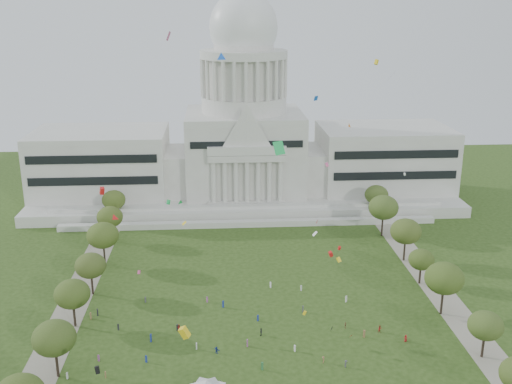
# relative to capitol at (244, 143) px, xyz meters

# --- Properties ---
(ground) EXTENTS (400.00, 400.00, 0.00)m
(ground) POSITION_rel_capitol_xyz_m (0.00, -113.59, -22.30)
(ground) COLOR #2B4415
(ground) RESTS_ON ground
(capitol) EXTENTS (160.00, 64.50, 91.30)m
(capitol) POSITION_rel_capitol_xyz_m (0.00, 0.00, 0.00)
(capitol) COLOR beige
(capitol) RESTS_ON ground
(path_left) EXTENTS (8.00, 160.00, 0.04)m
(path_left) POSITION_rel_capitol_xyz_m (-48.00, -83.59, -22.28)
(path_left) COLOR gray
(path_left) RESTS_ON ground
(path_right) EXTENTS (8.00, 160.00, 0.04)m
(path_right) POSITION_rel_capitol_xyz_m (48.00, -83.59, -22.28)
(path_right) COLOR gray
(path_right) RESTS_ON ground
(row_tree_l_1) EXTENTS (8.86, 8.86, 12.59)m
(row_tree_l_1) POSITION_rel_capitol_xyz_m (-44.07, -116.55, -13.34)
(row_tree_l_1) COLOR black
(row_tree_l_1) RESTS_ON ground
(row_tree_r_1) EXTENTS (7.58, 7.58, 10.78)m
(row_tree_r_1) POSITION_rel_capitol_xyz_m (46.22, -115.34, -14.64)
(row_tree_r_1) COLOR black
(row_tree_r_1) RESTS_ON ground
(row_tree_l_2) EXTENTS (8.42, 8.42, 11.97)m
(row_tree_l_2) POSITION_rel_capitol_xyz_m (-45.04, -96.29, -13.79)
(row_tree_l_2) COLOR black
(row_tree_l_2) RESTS_ON ground
(row_tree_r_2) EXTENTS (9.55, 9.55, 13.58)m
(row_tree_r_2) POSITION_rel_capitol_xyz_m (44.17, -96.15, -12.64)
(row_tree_r_2) COLOR black
(row_tree_r_2) RESTS_ON ground
(row_tree_l_3) EXTENTS (8.12, 8.12, 11.55)m
(row_tree_l_3) POSITION_rel_capitol_xyz_m (-44.09, -79.67, -14.09)
(row_tree_l_3) COLOR black
(row_tree_l_3) RESTS_ON ground
(row_tree_r_3) EXTENTS (7.01, 7.01, 9.98)m
(row_tree_r_3) POSITION_rel_capitol_xyz_m (44.40, -79.10, -15.21)
(row_tree_r_3) COLOR black
(row_tree_r_3) RESTS_ON ground
(row_tree_l_4) EXTENTS (9.29, 9.29, 13.21)m
(row_tree_l_4) POSITION_rel_capitol_xyz_m (-44.08, -61.17, -12.90)
(row_tree_l_4) COLOR black
(row_tree_l_4) RESTS_ON ground
(row_tree_r_4) EXTENTS (9.19, 9.19, 13.06)m
(row_tree_r_4) POSITION_rel_capitol_xyz_m (44.76, -63.55, -13.01)
(row_tree_r_4) COLOR black
(row_tree_r_4) RESTS_ON ground
(row_tree_l_5) EXTENTS (8.33, 8.33, 11.85)m
(row_tree_l_5) POSITION_rel_capitol_xyz_m (-45.22, -42.58, -13.88)
(row_tree_l_5) COLOR black
(row_tree_l_5) RESTS_ON ground
(row_tree_r_5) EXTENTS (9.82, 9.82, 13.96)m
(row_tree_r_5) POSITION_rel_capitol_xyz_m (43.49, -43.40, -12.37)
(row_tree_r_5) COLOR black
(row_tree_r_5) RESTS_ON ground
(row_tree_l_6) EXTENTS (8.19, 8.19, 11.64)m
(row_tree_l_6) POSITION_rel_capitol_xyz_m (-46.87, -24.45, -14.02)
(row_tree_l_6) COLOR black
(row_tree_l_6) RESTS_ON ground
(row_tree_r_6) EXTENTS (8.42, 8.42, 11.97)m
(row_tree_r_6) POSITION_rel_capitol_xyz_m (45.96, -25.46, -13.79)
(row_tree_r_6) COLOR black
(row_tree_r_6) RESTS_ON ground
(event_tent) EXTENTS (10.37, 10.37, 4.43)m
(event_tent) POSITION_rel_capitol_xyz_m (-13.31, -126.13, -18.86)
(event_tent) COLOR #4C4C4C
(event_tent) RESTS_ON ground
(person_0) EXTENTS (0.95, 0.96, 1.67)m
(person_0) POSITION_rel_capitol_xyz_m (31.54, -108.14, -21.46)
(person_0) COLOR #B21E1E
(person_0) RESTS_ON ground
(person_2) EXTENTS (0.97, 0.71, 1.80)m
(person_2) POSITION_rel_capitol_xyz_m (26.75, -103.80, -21.39)
(person_2) COLOR #B21E1E
(person_2) RESTS_ON ground
(person_3) EXTENTS (0.62, 1.08, 1.61)m
(person_3) POSITION_rel_capitol_xyz_m (11.34, -115.38, -21.49)
(person_3) COLOR olive
(person_3) RESTS_ON ground
(person_4) EXTENTS (0.79, 1.20, 1.90)m
(person_4) POSITION_rel_capitol_xyz_m (-1.11, -103.36, -21.35)
(person_4) COLOR #26262B
(person_4) RESTS_ON ground
(person_5) EXTENTS (1.58, 1.44, 1.66)m
(person_5) POSITION_rel_capitol_xyz_m (-11.42, -110.19, -21.46)
(person_5) COLOR navy
(person_5) RESTS_ON ground
(person_8) EXTENTS (0.97, 0.86, 1.71)m
(person_8) POSITION_rel_capitol_xyz_m (-20.21, -100.11, -21.44)
(person_8) COLOR #B21E1E
(person_8) RESTS_ON ground
(person_9) EXTENTS (1.15, 1.23, 1.72)m
(person_9) POSITION_rel_capitol_xyz_m (15.85, -117.29, -21.43)
(person_9) COLOR #4C4C51
(person_9) RESTS_ON ground
(person_10) EXTENTS (0.77, 1.02, 1.54)m
(person_10) POSITION_rel_capitol_xyz_m (19.08, -101.38, -21.53)
(person_10) COLOR olive
(person_10) RESTS_ON ground
(distant_crowd) EXTENTS (65.04, 39.13, 1.93)m
(distant_crowd) POSITION_rel_capitol_xyz_m (-12.89, -99.57, -21.46)
(distant_crowd) COLOR silver
(distant_crowd) RESTS_ON ground
(kite_swarm) EXTENTS (89.47, 102.97, 64.48)m
(kite_swarm) POSITION_rel_capitol_xyz_m (-1.43, -111.05, 7.48)
(kite_swarm) COLOR white
(kite_swarm) RESTS_ON ground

